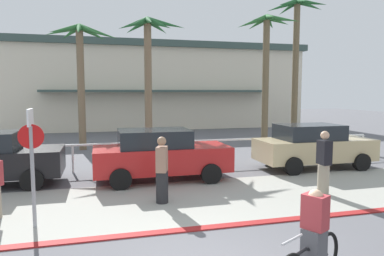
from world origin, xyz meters
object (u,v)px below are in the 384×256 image
(pedestrian_2, at_px, (324,165))
(car_tan_3, at_px, (313,146))
(cyclist_black_1, at_px, (312,241))
(palm_tree_5, at_px, (296,37))
(palm_tree_2, at_px, (80,53))
(pedestrian_0, at_px, (162,173))
(car_red_2, at_px, (160,154))
(stop_sign_bike_lane, at_px, (32,151))
(palm_tree_3, at_px, (149,50))
(palm_tree_4, at_px, (266,48))

(pedestrian_2, bearing_deg, car_tan_3, 61.06)
(car_tan_3, height_order, cyclist_black_1, car_tan_3)
(palm_tree_5, xyz_separation_m, cyclist_black_1, (-8.10, -14.23, -5.39))
(palm_tree_2, bearing_deg, car_tan_3, -38.48)
(palm_tree_2, distance_m, pedestrian_0, 10.80)
(car_tan_3, bearing_deg, pedestrian_2, -118.94)
(palm_tree_5, bearing_deg, cyclist_black_1, -119.65)
(car_red_2, relative_size, cyclist_black_1, 2.70)
(palm_tree_5, relative_size, car_red_2, 1.88)
(palm_tree_5, bearing_deg, stop_sign_bike_lane, -139.46)
(palm_tree_2, bearing_deg, pedestrian_0, -76.38)
(palm_tree_5, xyz_separation_m, pedestrian_2, (-5.04, -10.12, -5.23))
(palm_tree_3, height_order, car_red_2, palm_tree_3)
(car_red_2, distance_m, pedestrian_0, 2.48)
(palm_tree_5, relative_size, car_tan_3, 1.88)
(stop_sign_bike_lane, bearing_deg, car_red_2, 46.02)
(stop_sign_bike_lane, relative_size, pedestrian_2, 1.40)
(stop_sign_bike_lane, distance_m, pedestrian_2, 7.56)
(palm_tree_5, distance_m, pedestrian_2, 12.46)
(stop_sign_bike_lane, xyz_separation_m, car_red_2, (3.31, 3.43, -0.81))
(palm_tree_4, xyz_separation_m, palm_tree_5, (2.24, 0.77, 0.80))
(pedestrian_0, bearing_deg, pedestrian_2, -4.87)
(palm_tree_2, bearing_deg, car_red_2, -69.45)
(stop_sign_bike_lane, xyz_separation_m, palm_tree_4, (10.29, 9.95, 3.61))
(car_red_2, bearing_deg, pedestrian_2, -34.18)
(palm_tree_5, bearing_deg, pedestrian_2, -116.46)
(palm_tree_2, xyz_separation_m, car_red_2, (2.73, -7.29, -3.97))
(stop_sign_bike_lane, bearing_deg, palm_tree_5, 40.54)
(palm_tree_2, bearing_deg, cyclist_black_1, -74.86)
(palm_tree_4, distance_m, car_red_2, 10.52)
(pedestrian_2, bearing_deg, palm_tree_2, 124.32)
(palm_tree_2, bearing_deg, palm_tree_3, -21.00)
(palm_tree_3, distance_m, pedestrian_2, 10.46)
(pedestrian_0, bearing_deg, car_red_2, 81.36)
(palm_tree_4, relative_size, car_red_2, 1.61)
(stop_sign_bike_lane, bearing_deg, car_tan_3, 22.33)
(palm_tree_2, distance_m, pedestrian_2, 12.89)
(car_red_2, height_order, pedestrian_2, pedestrian_2)
(car_red_2, height_order, cyclist_black_1, car_red_2)
(car_red_2, xyz_separation_m, pedestrian_2, (4.18, -2.84, -0.02))
(palm_tree_4, bearing_deg, stop_sign_bike_lane, -135.96)
(palm_tree_4, distance_m, cyclist_black_1, 15.38)
(palm_tree_2, relative_size, palm_tree_5, 0.76)
(palm_tree_4, xyz_separation_m, cyclist_black_1, (-5.86, -13.46, -4.59))
(palm_tree_2, xyz_separation_m, palm_tree_5, (11.95, -0.00, 1.24))
(car_tan_3, bearing_deg, cyclist_black_1, -123.47)
(stop_sign_bike_lane, height_order, palm_tree_2, palm_tree_2)
(stop_sign_bike_lane, height_order, cyclist_black_1, stop_sign_bike_lane)
(palm_tree_3, height_order, cyclist_black_1, palm_tree_3)
(palm_tree_5, bearing_deg, palm_tree_4, -161.10)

